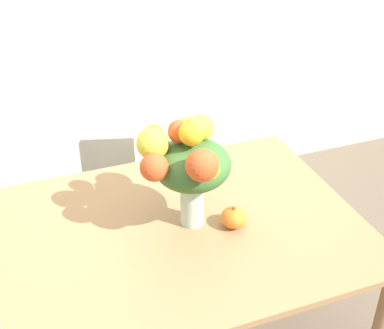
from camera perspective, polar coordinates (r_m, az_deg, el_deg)
The scene contains 4 objects.
dining_table at distance 2.36m, azimuth -1.23°, elevation -8.04°, with size 1.55×1.16×0.73m.
flower_vase at distance 2.15m, azimuth -0.51°, elevation 0.44°, with size 0.39×0.46×0.52m.
pumpkin at distance 2.30m, azimuth 4.47°, elevation -5.65°, with size 0.11×0.11×0.10m.
dining_chair_near_window at distance 3.26m, azimuth -1.82°, elevation 0.05°, with size 0.46×0.46×0.86m.
Camera 1 is at (-0.59, -1.71, 2.18)m, focal length 50.00 mm.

